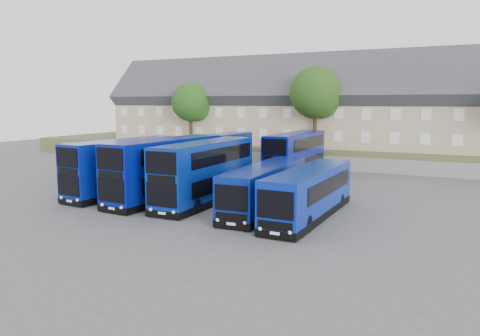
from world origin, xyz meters
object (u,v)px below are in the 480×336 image
at_px(dd_front_left, 124,168).
at_px(dd_front_mid, 166,170).
at_px(coach_east_a, 265,189).
at_px(tree_mid, 317,95).
at_px(tree_west, 192,104).

height_order(dd_front_left, dd_front_mid, dd_front_mid).
distance_m(dd_front_mid, coach_east_a, 8.15).
relative_size(dd_front_left, dd_front_mid, 0.95).
relative_size(dd_front_left, coach_east_a, 0.97).
distance_m(dd_front_mid, tree_mid, 23.42).
height_order(dd_front_mid, coach_east_a, dd_front_mid).
bearing_deg(dd_front_left, tree_mid, 73.24).
xyz_separation_m(dd_front_left, tree_mid, (8.88, 21.97, 5.96)).
relative_size(dd_front_left, tree_mid, 1.19).
distance_m(coach_east_a, tree_mid, 23.47).
bearing_deg(dd_front_left, dd_front_mid, 2.52).
relative_size(dd_front_mid, coach_east_a, 1.02).
xyz_separation_m(dd_front_mid, tree_mid, (4.75, 22.17, 5.85)).
height_order(dd_front_left, coach_east_a, dd_front_left).
distance_m(tree_west, tree_mid, 16.04).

